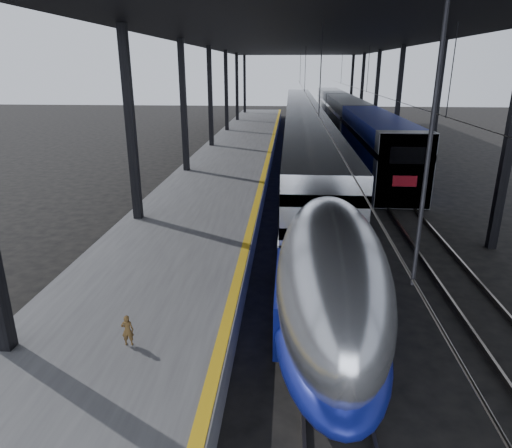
# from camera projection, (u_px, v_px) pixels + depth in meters

# --- Properties ---
(ground) EXTENTS (160.00, 160.00, 0.00)m
(ground) POSITION_uv_depth(u_px,v_px,m) (261.00, 295.00, 15.58)
(ground) COLOR black
(ground) RESTS_ON ground
(platform) EXTENTS (6.00, 80.00, 1.00)m
(platform) POSITION_uv_depth(u_px,v_px,m) (231.00, 163.00, 34.51)
(platform) COLOR #4C4C4F
(platform) RESTS_ON ground
(yellow_strip) EXTENTS (0.30, 80.00, 0.01)m
(yellow_strip) POSITION_uv_depth(u_px,v_px,m) (268.00, 157.00, 34.16)
(yellow_strip) COLOR gold
(yellow_strip) RESTS_ON platform
(rails) EXTENTS (6.52, 80.00, 0.16)m
(rails) POSITION_uv_depth(u_px,v_px,m) (337.00, 170.00, 34.10)
(rails) COLOR slate
(rails) RESTS_ON ground
(canopy) EXTENTS (18.00, 75.00, 9.47)m
(canopy) POSITION_uv_depth(u_px,v_px,m) (307.00, 40.00, 31.33)
(canopy) COLOR black
(canopy) RESTS_ON ground
(tgv_train) EXTENTS (2.95, 65.20, 4.22)m
(tgv_train) POSITION_uv_depth(u_px,v_px,m) (303.00, 136.00, 37.78)
(tgv_train) COLOR #B4B7BC
(tgv_train) RESTS_ON ground
(second_train) EXTENTS (3.01, 56.05, 4.15)m
(second_train) POSITION_uv_depth(u_px,v_px,m) (346.00, 118.00, 49.77)
(second_train) COLOR navy
(second_train) RESTS_ON ground
(child) EXTENTS (0.31, 0.22, 0.80)m
(child) POSITION_uv_depth(u_px,v_px,m) (128.00, 330.00, 10.91)
(child) COLOR #543C1C
(child) RESTS_ON platform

